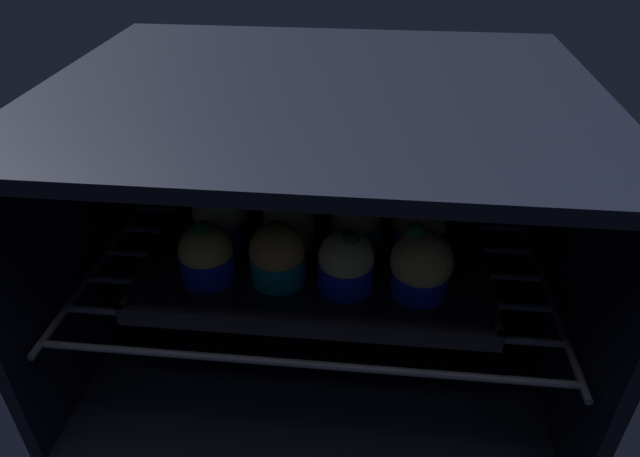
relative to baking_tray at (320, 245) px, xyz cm
name	(u,v)px	position (x,y,z in cm)	size (l,w,h in cm)	color
oven_cavity	(323,212)	(0.00, 4.26, 2.32)	(59.00, 47.00, 37.00)	black
oven_rack	(320,252)	(0.00, 0.01, -1.08)	(54.80, 42.00, 0.80)	#444756
baking_tray	(320,245)	(0.00, 0.00, 0.00)	(39.87, 31.77, 2.20)	black
muffin_row0_col0	(206,255)	(-11.96, -8.35, 3.68)	(6.23, 6.23, 7.44)	#1928B7
muffin_row0_col1	(277,256)	(-3.98, -7.83, 3.76)	(6.27, 6.27, 7.13)	#0C8C84
muffin_row0_col2	(346,262)	(3.73, -8.40, 3.82)	(6.23, 6.23, 7.35)	#1928B7
muffin_row0_col3	(421,265)	(11.79, -8.42, 4.11)	(6.80, 6.80, 8.30)	#1928B7
muffin_row1_col0	(220,214)	(-12.41, -0.17, 3.99)	(6.78, 6.78, 7.52)	#1928B7
muffin_row1_col1	(288,219)	(-3.85, -0.31, 3.86)	(6.23, 6.23, 7.34)	silver
muffin_row1_col2	(356,221)	(4.36, 0.02, 3.85)	(6.23, 6.23, 7.20)	#0C8C84
muffin_row1_col3	(420,226)	(12.08, -0.02, 3.71)	(6.35, 6.35, 7.11)	#1928B7
muffin_row2_col0	(236,180)	(-12.48, 8.45, 4.02)	(6.23, 6.23, 7.53)	silver
muffin_row2_col1	(297,186)	(-3.92, 7.91, 3.87)	(6.41, 6.41, 7.37)	#7A238C
muffin_row2_col2	(357,189)	(4.19, 7.94, 3.95)	(6.50, 6.50, 7.37)	#1928B7
muffin_row2_col3	(414,192)	(11.76, 8.20, 3.72)	(6.30, 6.30, 7.36)	silver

